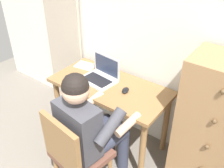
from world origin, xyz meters
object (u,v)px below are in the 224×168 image
at_px(dresser, 216,131).
at_px(desk_clock, 69,78).
at_px(desk, 110,95).
at_px(chair, 75,154).
at_px(laptop, 101,75).
at_px(computer_mouse, 125,90).
at_px(person_seated, 91,125).
at_px(notebook_pad, 85,66).

distance_m(dresser, desk_clock, 1.43).
relative_size(desk, chair, 1.31).
xyz_separation_m(desk, desk_clock, (-0.39, -0.16, 0.13)).
bearing_deg(desk, laptop, 167.88).
bearing_deg(computer_mouse, chair, -107.71).
bearing_deg(dresser, desk_clock, -169.86).
distance_m(chair, person_seated, 0.26).
xyz_separation_m(dresser, desk_clock, (-1.41, -0.25, 0.11)).
distance_m(person_seated, notebook_pad, 0.91).
distance_m(laptop, desk_clock, 0.32).
bearing_deg(desk_clock, chair, -43.78).
distance_m(chair, notebook_pad, 1.06).
height_order(dresser, person_seated, dresser).
relative_size(dresser, person_seated, 1.05).
height_order(dresser, computer_mouse, dresser).
relative_size(chair, person_seated, 0.74).
xyz_separation_m(laptop, desk_clock, (-0.26, -0.19, -0.04)).
bearing_deg(desk, desk_clock, -157.78).
bearing_deg(person_seated, desk_clock, 148.70).
bearing_deg(desk_clock, dresser, 10.14).
xyz_separation_m(dresser, person_seated, (-0.83, -0.61, 0.05)).
distance_m(dresser, notebook_pad, 1.46).
xyz_separation_m(chair, laptop, (-0.30, 0.72, 0.28)).
bearing_deg(computer_mouse, person_seated, -105.73).
distance_m(chair, computer_mouse, 0.73).
height_order(dresser, desk_clock, dresser).
bearing_deg(notebook_pad, dresser, -11.07).
height_order(chair, notebook_pad, chair).
bearing_deg(computer_mouse, laptop, 157.41).
bearing_deg(chair, person_seated, 83.08).
relative_size(chair, notebook_pad, 4.27).
bearing_deg(person_seated, laptop, 120.88).
xyz_separation_m(chair, person_seated, (0.02, 0.18, 0.18)).
bearing_deg(desk_clock, desk, 22.22).
relative_size(dresser, laptop, 3.47).
height_order(dresser, chair, dresser).
bearing_deg(dresser, laptop, -176.82).
bearing_deg(desk_clock, person_seated, -31.30).
relative_size(person_seated, desk_clock, 13.50).
bearing_deg(desk_clock, laptop, 36.07).
xyz_separation_m(desk, laptop, (-0.13, 0.03, 0.17)).
bearing_deg(desk, dresser, 5.18).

